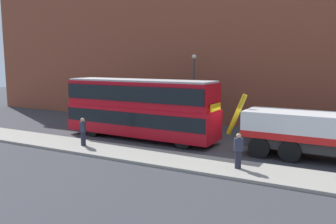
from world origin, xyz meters
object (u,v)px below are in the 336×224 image
object	(u,v)px
pedestrian_onlooker	(83,132)
street_lamp	(194,84)
double_decker_bus	(140,106)
pedestrian_bystander	(238,151)

from	to	relation	value
pedestrian_onlooker	street_lamp	bearing A→B (deg)	46.98
street_lamp	pedestrian_onlooker	bearing A→B (deg)	-107.87
street_lamp	double_decker_bus	bearing A→B (deg)	-103.66
pedestrian_onlooker	double_decker_bus	bearing A→B (deg)	40.83
pedestrian_onlooker	pedestrian_bystander	size ratio (longest dim) A/B	1.00
double_decker_bus	pedestrian_bystander	size ratio (longest dim) A/B	6.50
double_decker_bus	street_lamp	distance (m)	6.16
double_decker_bus	pedestrian_onlooker	bearing A→B (deg)	-111.94
pedestrian_onlooker	pedestrian_bystander	distance (m)	9.70
pedestrian_onlooker	street_lamp	distance (m)	10.43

